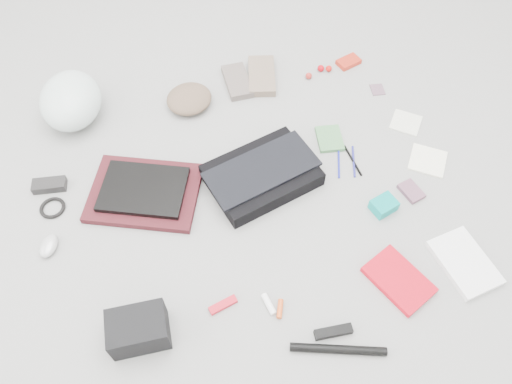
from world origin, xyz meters
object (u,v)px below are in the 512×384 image
object	(u,v)px
bike_helmet	(71,100)
accordion_wallet	(384,205)
laptop	(143,189)
book_red	(399,280)
camera_bag	(138,330)
messenger_bag	(262,175)

from	to	relation	value
bike_helmet	accordion_wallet	xyz separation A→B (m)	(1.03, -0.78, -0.07)
laptop	book_red	distance (m)	0.95
bike_helmet	camera_bag	world-z (taller)	bike_helmet
laptop	camera_bag	xyz separation A→B (m)	(-0.09, -0.52, 0.02)
laptop	book_red	world-z (taller)	laptop
messenger_bag	camera_bag	size ratio (longest dim) A/B	2.18
laptop	bike_helmet	distance (m)	0.52
messenger_bag	bike_helmet	bearing A→B (deg)	126.22
messenger_bag	book_red	world-z (taller)	messenger_bag
accordion_wallet	book_red	bearing A→B (deg)	-119.57
camera_bag	book_red	bearing A→B (deg)	-0.13
camera_bag	accordion_wallet	xyz separation A→B (m)	(0.92, 0.22, -0.04)
laptop	accordion_wallet	world-z (taller)	laptop
messenger_bag	laptop	world-z (taller)	messenger_bag
messenger_bag	accordion_wallet	size ratio (longest dim) A/B	4.46
messenger_bag	bike_helmet	world-z (taller)	bike_helmet
bike_helmet	camera_bag	distance (m)	1.00
bike_helmet	book_red	world-z (taller)	bike_helmet
messenger_bag	bike_helmet	size ratio (longest dim) A/B	1.28
laptop	camera_bag	distance (m)	0.53
messenger_bag	book_red	xyz separation A→B (m)	(0.32, -0.52, -0.02)
bike_helmet	accordion_wallet	bearing A→B (deg)	-26.62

